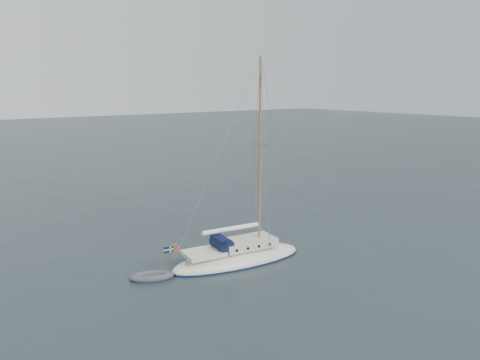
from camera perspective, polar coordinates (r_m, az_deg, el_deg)
ground at (r=30.02m, az=2.10°, el=-9.77°), size 300.00×300.00×0.00m
sailboat at (r=29.42m, az=-0.27°, el=-8.14°), size 9.25×2.77×13.17m
dinghy at (r=27.70m, az=-10.70°, el=-11.47°), size 2.52×1.14×0.36m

